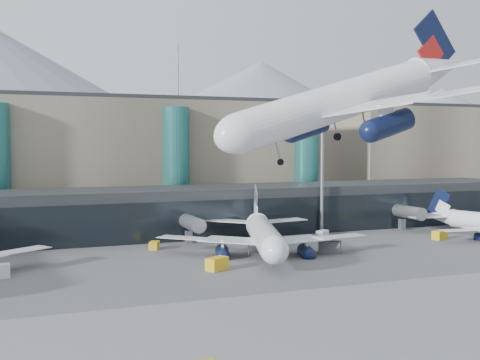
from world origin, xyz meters
name	(u,v)px	position (x,y,z in m)	size (l,w,h in m)	color
ground	(298,302)	(0.00, 0.00, 0.00)	(900.00, 900.00, 0.00)	#515154
runway_strip	(367,339)	(0.00, -15.00, 0.02)	(400.00, 40.00, 0.04)	slate
runway_markings	(367,339)	(0.00, -15.00, 0.05)	(128.00, 1.00, 0.02)	gold
concourse	(174,212)	(-0.02, 57.73, 4.97)	(170.00, 27.00, 10.00)	black
terminal_main	(40,160)	(-25.00, 90.00, 15.44)	(130.00, 30.00, 31.00)	gray
terminal_east	(437,156)	(95.00, 90.00, 15.44)	(70.00, 30.00, 31.00)	gray
teal_towers	(91,167)	(-14.99, 74.01, 14.01)	(116.40, 19.40, 46.00)	#23645F
mountain_ridge	(77,107)	(15.97, 380.00, 45.74)	(910.00, 400.00, 110.00)	gray
lightmast_mid	(322,167)	(30.00, 48.00, 14.42)	(3.00, 1.20, 25.60)	slate
hero_jet	(360,88)	(5.40, -4.74, 25.79)	(38.03, 37.83, 12.32)	silver
jet_parked_mid	(262,226)	(9.37, 32.52, 4.78)	(37.37, 39.33, 12.63)	silver
veh_b	(154,245)	(-7.88, 42.54, 0.73)	(2.51, 1.55, 1.45)	gold
veh_c	(330,247)	(20.35, 27.73, 1.05)	(3.78, 1.99, 2.10)	#535358
veh_d	(322,234)	(27.03, 42.35, 0.83)	(2.90, 1.55, 1.66)	silver
veh_e	(440,235)	(48.50, 32.62, 0.90)	(3.18, 1.80, 1.80)	gold
veh_g	(270,248)	(10.67, 32.09, 0.80)	(2.74, 1.60, 1.60)	silver
veh_h	(217,264)	(-3.16, 21.17, 0.99)	(3.57, 1.88, 1.97)	gold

